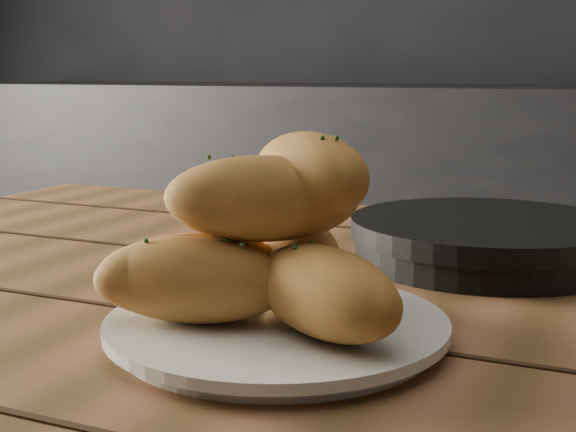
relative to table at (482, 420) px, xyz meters
The scene contains 5 objects.
counter 1.83m from the table, 112.13° to the left, with size 2.80×0.60×0.90m, color black.
table is the anchor object (origin of this frame).
plate 0.20m from the table, 136.35° to the right, with size 0.25×0.25×0.02m.
bread_rolls 0.25m from the table, 138.49° to the right, with size 0.26×0.21×0.13m.
skillet 0.22m from the table, 100.27° to the left, with size 0.42×0.28×0.05m.
Camera 1 is at (0.79, -0.62, 0.95)m, focal length 50.00 mm.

